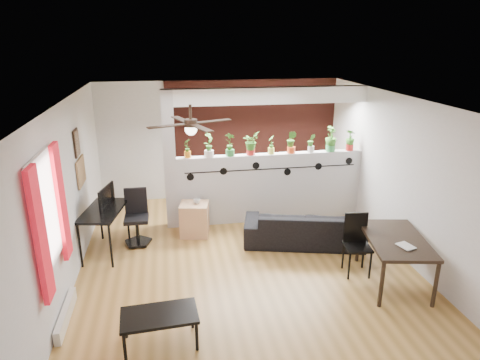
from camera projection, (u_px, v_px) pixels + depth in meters
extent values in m
cube|color=olive|center=(244.00, 261.00, 7.06)|extent=(6.30, 7.10, 0.10)
cube|color=#B7B7BA|center=(219.00, 140.00, 9.45)|extent=(6.30, 0.04, 2.90)
cube|color=#B7B7BA|center=(304.00, 295.00, 3.81)|extent=(6.30, 0.04, 2.90)
cube|color=#B7B7BA|center=(66.00, 194.00, 6.21)|extent=(0.04, 7.10, 2.90)
cube|color=#B7B7BA|center=(400.00, 175.00, 7.05)|extent=(0.04, 7.10, 2.90)
cube|color=white|center=(244.00, 97.00, 6.19)|extent=(6.30, 7.10, 0.10)
cube|color=#BCBCC1|center=(270.00, 187.00, 8.36)|extent=(3.60, 0.18, 1.35)
cube|color=white|center=(272.00, 96.00, 7.79)|extent=(3.60, 0.18, 0.30)
cube|color=#BCBCC1|center=(170.00, 161.00, 7.85)|extent=(0.22, 0.20, 2.60)
cube|color=#A13C2E|center=(255.00, 139.00, 9.53)|extent=(3.90, 0.05, 2.60)
cube|color=black|center=(272.00, 169.00, 8.14)|extent=(3.31, 0.01, 0.02)
cylinder|color=black|center=(190.00, 177.00, 7.91)|extent=(0.14, 0.01, 0.14)
cylinder|color=black|center=(224.00, 171.00, 7.99)|extent=(0.14, 0.01, 0.14)
cylinder|color=black|center=(256.00, 166.00, 8.06)|extent=(0.14, 0.01, 0.14)
cylinder|color=black|center=(287.00, 172.00, 8.21)|extent=(0.14, 0.01, 0.14)
cylinder|color=black|center=(318.00, 166.00, 8.29)|extent=(0.14, 0.01, 0.14)
cylinder|color=black|center=(349.00, 161.00, 8.36)|extent=(0.14, 0.01, 0.14)
cube|color=white|center=(45.00, 210.00, 5.01)|extent=(0.02, 0.95, 1.25)
cube|color=white|center=(47.00, 210.00, 5.01)|extent=(0.04, 1.05, 1.35)
cube|color=red|center=(40.00, 236.00, 4.59)|extent=(0.06, 0.30, 1.55)
cube|color=red|center=(61.00, 202.00, 5.52)|extent=(0.06, 0.30, 1.55)
cube|color=silver|center=(66.00, 315.00, 5.49)|extent=(0.08, 1.00, 0.18)
cube|color=olive|center=(81.00, 172.00, 7.08)|extent=(0.03, 0.60, 0.45)
cube|color=#8C7259|center=(77.00, 143.00, 6.88)|extent=(0.03, 0.30, 0.40)
cube|color=black|center=(76.00, 143.00, 6.88)|extent=(0.02, 0.34, 0.44)
cylinder|color=black|center=(190.00, 112.00, 5.83)|extent=(0.04, 0.04, 0.20)
cylinder|color=black|center=(191.00, 123.00, 5.88)|extent=(0.18, 0.18, 0.10)
sphere|color=white|center=(191.00, 129.00, 5.91)|extent=(0.17, 0.17, 0.17)
cube|color=black|center=(213.00, 121.00, 6.04)|extent=(0.55, 0.29, 0.01)
cube|color=black|center=(181.00, 120.00, 6.16)|extent=(0.29, 0.55, 0.01)
cube|color=black|center=(167.00, 126.00, 5.72)|extent=(0.55, 0.29, 0.01)
cube|color=black|center=(201.00, 128.00, 5.61)|extent=(0.29, 0.55, 0.01)
cylinder|color=orange|center=(188.00, 155.00, 7.87)|extent=(0.12, 0.12, 0.12)
imported|color=#225518|center=(187.00, 145.00, 7.81)|extent=(0.23, 0.23, 0.27)
cylinder|color=silver|center=(209.00, 154.00, 7.93)|extent=(0.18, 0.18, 0.12)
imported|color=#225518|center=(209.00, 142.00, 7.86)|extent=(0.31, 0.32, 0.38)
cylinder|color=#328940|center=(230.00, 153.00, 7.99)|extent=(0.16, 0.16, 0.12)
imported|color=#225518|center=(230.00, 141.00, 7.93)|extent=(0.29, 0.27, 0.35)
cylinder|color=red|center=(251.00, 152.00, 8.06)|extent=(0.16, 0.16, 0.12)
imported|color=#225518|center=(251.00, 141.00, 7.99)|extent=(0.29, 0.29, 0.34)
cylinder|color=#DEE350|center=(271.00, 151.00, 8.12)|extent=(0.12, 0.12, 0.12)
imported|color=#225518|center=(271.00, 142.00, 8.07)|extent=(0.16, 0.19, 0.26)
cylinder|color=#EA4A1B|center=(291.00, 150.00, 8.18)|extent=(0.16, 0.16, 0.12)
imported|color=#225518|center=(292.00, 139.00, 8.12)|extent=(0.28, 0.28, 0.33)
cylinder|color=silver|center=(311.00, 149.00, 8.25)|extent=(0.12, 0.12, 0.12)
imported|color=#225518|center=(311.00, 140.00, 8.19)|extent=(0.19, 0.16, 0.26)
cylinder|color=green|center=(330.00, 148.00, 8.31)|extent=(0.18, 0.18, 0.12)
imported|color=#225518|center=(331.00, 136.00, 8.24)|extent=(0.33, 0.32, 0.39)
cylinder|color=red|center=(349.00, 147.00, 8.37)|extent=(0.15, 0.15, 0.12)
imported|color=#225518|center=(350.00, 138.00, 8.31)|extent=(0.26, 0.26, 0.31)
imported|color=black|center=(304.00, 228.00, 7.50)|extent=(2.10, 1.23, 0.58)
cube|color=tan|center=(195.00, 219.00, 7.80)|extent=(0.57, 0.53, 0.61)
imported|color=gray|center=(197.00, 201.00, 7.70)|extent=(0.15, 0.15, 0.09)
cube|color=black|center=(103.00, 211.00, 7.02)|extent=(0.76, 1.16, 0.04)
cylinder|color=black|center=(80.00, 246.00, 6.68)|extent=(0.04, 0.04, 0.74)
cylinder|color=black|center=(111.00, 246.00, 6.67)|extent=(0.04, 0.04, 0.74)
cylinder|color=black|center=(101.00, 220.00, 7.62)|extent=(0.04, 0.04, 0.74)
cylinder|color=black|center=(128.00, 220.00, 7.62)|extent=(0.04, 0.04, 0.74)
imported|color=black|center=(103.00, 201.00, 7.12)|extent=(0.34, 0.14, 0.19)
cylinder|color=black|center=(138.00, 242.00, 7.53)|extent=(0.50, 0.50, 0.04)
cylinder|color=black|center=(137.00, 231.00, 7.46)|extent=(0.06, 0.06, 0.42)
cube|color=black|center=(136.00, 219.00, 7.39)|extent=(0.41, 0.41, 0.07)
cube|color=black|center=(136.00, 200.00, 7.47)|extent=(0.39, 0.06, 0.46)
cube|color=black|center=(396.00, 239.00, 6.17)|extent=(1.03, 1.44, 0.05)
cylinder|color=black|center=(382.00, 285.00, 5.70)|extent=(0.06, 0.06, 0.67)
cylinder|color=black|center=(436.00, 285.00, 5.70)|extent=(0.06, 0.06, 0.67)
cylinder|color=black|center=(358.00, 242.00, 6.88)|extent=(0.06, 0.06, 0.67)
cylinder|color=black|center=(403.00, 242.00, 6.87)|extent=(0.06, 0.06, 0.67)
imported|color=gray|center=(401.00, 247.00, 5.86)|extent=(0.23, 0.27, 0.02)
cube|color=black|center=(358.00, 247.00, 6.47)|extent=(0.42, 0.42, 0.03)
cube|color=black|center=(356.00, 227.00, 6.55)|extent=(0.36, 0.07, 0.48)
cube|color=black|center=(349.00, 266.00, 6.38)|extent=(0.03, 0.03, 0.45)
cube|color=black|center=(370.00, 265.00, 6.40)|extent=(0.03, 0.03, 0.45)
cube|color=black|center=(344.00, 242.00, 6.61)|extent=(0.03, 0.03, 0.92)
cube|color=black|center=(365.00, 241.00, 6.63)|extent=(0.03, 0.03, 0.92)
cube|color=black|center=(159.00, 315.00, 4.98)|extent=(0.92, 0.55, 0.04)
cylinder|color=black|center=(125.00, 348.00, 4.77)|extent=(0.04, 0.04, 0.38)
cylinder|color=black|center=(197.00, 336.00, 4.95)|extent=(0.04, 0.04, 0.38)
cylinder|color=black|center=(125.00, 324.00, 5.15)|extent=(0.04, 0.04, 0.38)
cylinder|color=black|center=(192.00, 315.00, 5.33)|extent=(0.04, 0.04, 0.38)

